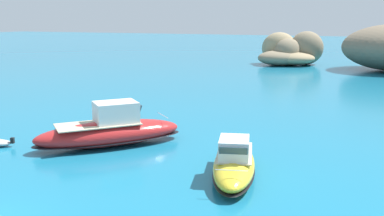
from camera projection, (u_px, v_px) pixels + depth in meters
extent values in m
ellipsoid|color=#84755B|center=(288.00, 52.00, 74.63)|extent=(6.24, 6.65, 4.56)
ellipsoid|color=#9E8966|center=(279.00, 48.00, 76.84)|extent=(6.85, 6.09, 5.54)
ellipsoid|color=#9E8966|center=(289.00, 58.00, 75.10)|extent=(10.59, 9.66, 2.46)
ellipsoid|color=#84755B|center=(306.00, 48.00, 75.52)|extent=(7.45, 7.06, 5.75)
ellipsoid|color=#84755B|center=(279.00, 58.00, 74.26)|extent=(9.48, 9.03, 2.56)
ellipsoid|color=red|center=(109.00, 133.00, 27.30)|extent=(8.12, 8.73, 1.56)
ellipsoid|color=black|center=(110.00, 139.00, 27.37)|extent=(8.28, 8.90, 0.19)
cube|color=#C6B793|center=(98.00, 124.00, 26.89)|extent=(5.09, 5.34, 0.06)
cube|color=silver|center=(116.00, 112.00, 27.22)|extent=(3.14, 3.21, 1.29)
cube|color=#2D4756|center=(136.00, 108.00, 27.72)|extent=(1.54, 1.40, 0.68)
cylinder|color=silver|center=(163.00, 115.00, 28.58)|extent=(1.48, 1.30, 0.04)
ellipsoid|color=yellow|center=(234.00, 165.00, 21.99)|extent=(3.95, 7.20, 1.17)
ellipsoid|color=black|center=(234.00, 170.00, 22.05)|extent=(4.03, 7.35, 0.14)
cube|color=#C6B793|center=(235.00, 153.00, 22.39)|extent=(2.77, 4.14, 0.06)
cube|color=silver|center=(234.00, 148.00, 21.45)|extent=(1.94, 2.26, 0.97)
cube|color=#2D4756|center=(233.00, 152.00, 20.48)|extent=(1.35, 0.60, 0.52)
cylinder|color=silver|center=(232.00, 170.00, 19.25)|extent=(1.40, 0.45, 0.04)
cube|color=black|center=(12.00, 140.00, 27.11)|extent=(0.26, 0.26, 0.36)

